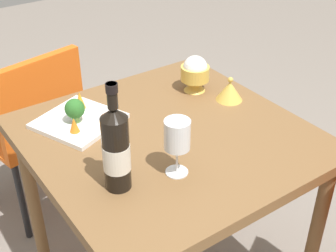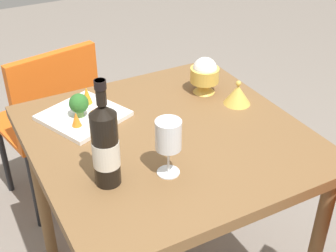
{
  "view_description": "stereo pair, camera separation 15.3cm",
  "coord_description": "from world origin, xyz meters",
  "px_view_note": "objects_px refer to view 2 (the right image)",
  "views": [
    {
      "loc": [
        1.06,
        -0.75,
        1.61
      ],
      "look_at": [
        0.0,
        0.0,
        0.79
      ],
      "focal_mm": 49.76,
      "sensor_mm": 36.0,
      "label": 1
    },
    {
      "loc": [
        1.14,
        -0.61,
        1.61
      ],
      "look_at": [
        0.0,
        0.0,
        0.79
      ],
      "focal_mm": 49.76,
      "sensor_mm": 36.0,
      "label": 2
    }
  ],
  "objects_px": {
    "serving_plate": "(83,116)",
    "carrot_garnish_right": "(76,119)",
    "wine_bottle": "(105,145)",
    "rice_bowl": "(205,74)",
    "chair_by_wall": "(52,114)",
    "rice_bowl_lid": "(238,94)",
    "broccoli_floret": "(79,104)",
    "carrot_garnish_left": "(87,95)",
    "wine_glass": "(168,136)"
  },
  "relations": [
    {
      "from": "wine_bottle",
      "to": "rice_bowl",
      "type": "height_order",
      "value": "wine_bottle"
    },
    {
      "from": "rice_bowl_lid",
      "to": "carrot_garnish_right",
      "type": "height_order",
      "value": "rice_bowl_lid"
    },
    {
      "from": "wine_bottle",
      "to": "broccoli_floret",
      "type": "bearing_deg",
      "value": 173.24
    },
    {
      "from": "chair_by_wall",
      "to": "wine_glass",
      "type": "height_order",
      "value": "wine_glass"
    },
    {
      "from": "serving_plate",
      "to": "carrot_garnish_left",
      "type": "height_order",
      "value": "carrot_garnish_left"
    },
    {
      "from": "chair_by_wall",
      "to": "wine_bottle",
      "type": "distance_m",
      "value": 0.92
    },
    {
      "from": "chair_by_wall",
      "to": "serving_plate",
      "type": "bearing_deg",
      "value": -100.38
    },
    {
      "from": "serving_plate",
      "to": "broccoli_floret",
      "type": "bearing_deg",
      "value": -50.14
    },
    {
      "from": "rice_bowl",
      "to": "wine_bottle",
      "type": "bearing_deg",
      "value": -57.82
    },
    {
      "from": "carrot_garnish_left",
      "to": "rice_bowl",
      "type": "bearing_deg",
      "value": 76.77
    },
    {
      "from": "rice_bowl_lid",
      "to": "broccoli_floret",
      "type": "relative_size",
      "value": 1.17
    },
    {
      "from": "wine_bottle",
      "to": "rice_bowl_lid",
      "type": "distance_m",
      "value": 0.63
    },
    {
      "from": "chair_by_wall",
      "to": "wine_glass",
      "type": "bearing_deg",
      "value": -93.55
    },
    {
      "from": "serving_plate",
      "to": "carrot_garnish_right",
      "type": "height_order",
      "value": "carrot_garnish_right"
    },
    {
      "from": "rice_bowl_lid",
      "to": "carrot_garnish_left",
      "type": "xyz_separation_m",
      "value": [
        -0.24,
        -0.5,
        0.01
      ]
    },
    {
      "from": "serving_plate",
      "to": "rice_bowl_lid",
      "type": "bearing_deg",
      "value": 72.12
    },
    {
      "from": "chair_by_wall",
      "to": "broccoli_floret",
      "type": "xyz_separation_m",
      "value": [
        0.48,
        -0.01,
        0.3
      ]
    },
    {
      "from": "wine_bottle",
      "to": "carrot_garnish_right",
      "type": "distance_m",
      "value": 0.32
    },
    {
      "from": "rice_bowl",
      "to": "wine_glass",
      "type": "bearing_deg",
      "value": -43.54
    },
    {
      "from": "wine_glass",
      "to": "serving_plate",
      "type": "xyz_separation_m",
      "value": [
        -0.42,
        -0.11,
        -0.12
      ]
    },
    {
      "from": "wine_bottle",
      "to": "serving_plate",
      "type": "distance_m",
      "value": 0.4
    },
    {
      "from": "chair_by_wall",
      "to": "rice_bowl",
      "type": "bearing_deg",
      "value": -57.69
    },
    {
      "from": "wine_bottle",
      "to": "carrot_garnish_left",
      "type": "distance_m",
      "value": 0.46
    },
    {
      "from": "wine_bottle",
      "to": "rice_bowl_lid",
      "type": "relative_size",
      "value": 3.26
    },
    {
      "from": "wine_glass",
      "to": "rice_bowl_lid",
      "type": "distance_m",
      "value": 0.5
    },
    {
      "from": "wine_glass",
      "to": "rice_bowl",
      "type": "bearing_deg",
      "value": 136.46
    },
    {
      "from": "rice_bowl",
      "to": "serving_plate",
      "type": "bearing_deg",
      "value": -94.5
    },
    {
      "from": "chair_by_wall",
      "to": "carrot_garnish_right",
      "type": "distance_m",
      "value": 0.6
    },
    {
      "from": "rice_bowl_lid",
      "to": "rice_bowl",
      "type": "bearing_deg",
      "value": -156.31
    },
    {
      "from": "rice_bowl",
      "to": "carrot_garnish_right",
      "type": "bearing_deg",
      "value": -86.97
    },
    {
      "from": "chair_by_wall",
      "to": "broccoli_floret",
      "type": "distance_m",
      "value": 0.56
    },
    {
      "from": "rice_bowl_lid",
      "to": "carrot_garnish_left",
      "type": "relative_size",
      "value": 1.54
    },
    {
      "from": "rice_bowl",
      "to": "broccoli_floret",
      "type": "distance_m",
      "value": 0.49
    },
    {
      "from": "broccoli_floret",
      "to": "carrot_garnish_right",
      "type": "xyz_separation_m",
      "value": [
        0.05,
        -0.03,
        -0.02
      ]
    },
    {
      "from": "carrot_garnish_left",
      "to": "carrot_garnish_right",
      "type": "bearing_deg",
      "value": -33.18
    },
    {
      "from": "chair_by_wall",
      "to": "rice_bowl_lid",
      "type": "relative_size",
      "value": 8.5
    },
    {
      "from": "serving_plate",
      "to": "chair_by_wall",
      "type": "bearing_deg",
      "value": -178.92
    },
    {
      "from": "broccoli_floret",
      "to": "carrot_garnish_left",
      "type": "bearing_deg",
      "value": 144.78
    },
    {
      "from": "wine_glass",
      "to": "broccoli_floret",
      "type": "distance_m",
      "value": 0.43
    },
    {
      "from": "chair_by_wall",
      "to": "wine_glass",
      "type": "relative_size",
      "value": 4.75
    },
    {
      "from": "serving_plate",
      "to": "carrot_garnish_left",
      "type": "bearing_deg",
      "value": 148.39
    },
    {
      "from": "rice_bowl",
      "to": "chair_by_wall",
      "type": "bearing_deg",
      "value": -136.24
    },
    {
      "from": "rice_bowl",
      "to": "carrot_garnish_right",
      "type": "height_order",
      "value": "rice_bowl"
    },
    {
      "from": "serving_plate",
      "to": "broccoli_floret",
      "type": "relative_size",
      "value": 3.79
    },
    {
      "from": "wine_bottle",
      "to": "serving_plate",
      "type": "bearing_deg",
      "value": 171.29
    },
    {
      "from": "broccoli_floret",
      "to": "carrot_garnish_left",
      "type": "relative_size",
      "value": 1.32
    },
    {
      "from": "wine_glass",
      "to": "rice_bowl_lid",
      "type": "relative_size",
      "value": 1.79
    },
    {
      "from": "wine_glass",
      "to": "rice_bowl",
      "type": "distance_m",
      "value": 0.53
    },
    {
      "from": "wine_glass",
      "to": "serving_plate",
      "type": "height_order",
      "value": "wine_glass"
    },
    {
      "from": "chair_by_wall",
      "to": "serving_plate",
      "type": "distance_m",
      "value": 0.53
    }
  ]
}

